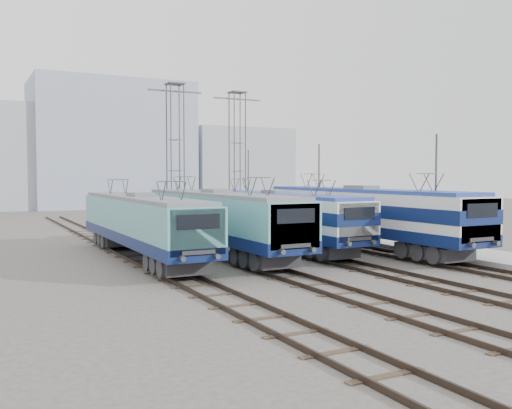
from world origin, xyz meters
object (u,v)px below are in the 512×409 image
object	(u,v)px
locomotive_center_right	(277,214)
mast_mid	(319,190)
catenary_tower_west	(175,151)
catenary_tower_east	(237,153)
mast_rear	(248,187)
locomotive_far_left	(142,221)
locomotive_far_right	(363,212)
locomotive_center_left	(218,217)
mast_front	(436,196)

from	to	relation	value
locomotive_center_right	mast_mid	xyz separation A→B (m)	(6.35, 4.82, 1.29)
catenary_tower_west	mast_mid	size ratio (longest dim) A/B	1.71
catenary_tower_east	mast_mid	world-z (taller)	catenary_tower_east
catenary_tower_west	mast_rear	bearing A→B (deg)	24.94
locomotive_far_left	locomotive_far_right	distance (m)	13.64
locomotive_center_left	catenary_tower_east	bearing A→B (deg)	61.05
locomotive_center_right	mast_front	distance (m)	9.67
locomotive_far_right	mast_rear	distance (m)	19.86
mast_mid	locomotive_center_left	bearing A→B (deg)	-151.79
catenary_tower_east	mast_front	distance (m)	22.32
catenary_tower_west	mast_mid	xyz separation A→B (m)	(8.60, -8.00, -3.14)
mast_rear	catenary_tower_east	bearing A→B (deg)	-136.40
locomotive_center_left	catenary_tower_east	distance (m)	18.61
locomotive_center_right	mast_rear	distance (m)	18.02
mast_front	mast_rear	distance (m)	24.00
locomotive_center_right	catenary_tower_west	bearing A→B (deg)	99.96
locomotive_center_left	catenary_tower_east	world-z (taller)	catenary_tower_east
catenary_tower_west	mast_mid	world-z (taller)	catenary_tower_west
catenary_tower_west	locomotive_center_left	bearing A→B (deg)	-99.25
locomotive_far_left	locomotive_center_left	world-z (taller)	locomotive_center_left
mast_rear	mast_front	bearing A→B (deg)	-90.00
mast_mid	mast_rear	distance (m)	12.00
locomotive_far_left	mast_front	size ratio (longest dim) A/B	2.45
locomotive_center_left	mast_rear	size ratio (longest dim) A/B	2.55
locomotive_center_right	mast_mid	world-z (taller)	mast_mid
mast_front	mast_rear	world-z (taller)	same
locomotive_center_left	catenary_tower_west	bearing A→B (deg)	80.75
catenary_tower_east	mast_front	xyz separation A→B (m)	(2.10, -22.00, -3.14)
catenary_tower_east	mast_rear	bearing A→B (deg)	43.60
locomotive_far_left	locomotive_center_left	xyz separation A→B (m)	(4.50, 0.02, 0.08)
locomotive_center_right	mast_front	xyz separation A→B (m)	(6.35, -7.18, 1.29)
locomotive_center_left	catenary_tower_east	xyz separation A→B (m)	(8.75, 15.82, 4.41)
locomotive_far_right	mast_front	world-z (taller)	mast_front
catenary_tower_west	catenary_tower_east	xyz separation A→B (m)	(6.50, 2.00, 0.00)
locomotive_center_left	mast_front	xyz separation A→B (m)	(10.85, -6.18, 1.27)
locomotive_far_left	catenary_tower_west	world-z (taller)	catenary_tower_west
catenary_tower_west	locomotive_far_left	bearing A→B (deg)	-116.01
locomotive_far_left	mast_rear	distance (m)	23.57
mast_rear	mast_mid	bearing A→B (deg)	-90.00
locomotive_center_left	catenary_tower_west	world-z (taller)	catenary_tower_west
mast_front	mast_rear	size ratio (longest dim) A/B	1.00
mast_mid	mast_rear	world-z (taller)	same
locomotive_center_right	locomotive_far_right	bearing A→B (deg)	-33.05
locomotive_far_left	mast_mid	bearing A→B (deg)	20.82
mast_rear	locomotive_far_right	bearing A→B (deg)	-95.35
locomotive_center_left	mast_mid	distance (m)	12.38
locomotive_center_right	mast_rear	xyz separation A→B (m)	(6.35, 16.82, 1.29)
catenary_tower_west	locomotive_center_right	bearing A→B (deg)	-80.04
catenary_tower_west	mast_mid	distance (m)	12.16
locomotive_center_right	mast_mid	distance (m)	8.07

